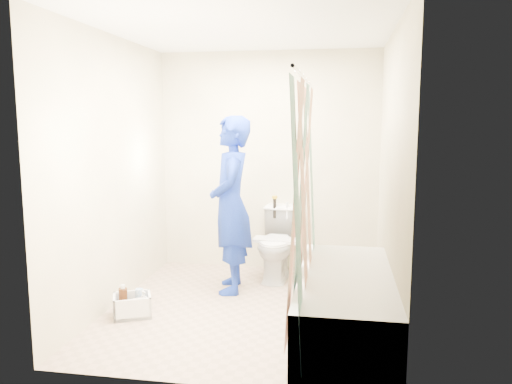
% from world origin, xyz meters
% --- Properties ---
extents(floor, '(2.60, 2.60, 0.00)m').
position_xyz_m(floor, '(0.00, 0.00, 0.00)').
color(floor, tan).
rests_on(floor, ground).
extents(ceiling, '(2.40, 2.60, 0.02)m').
position_xyz_m(ceiling, '(0.00, 0.00, 2.40)').
color(ceiling, white).
rests_on(ceiling, wall_back).
extents(wall_back, '(2.40, 0.02, 2.40)m').
position_xyz_m(wall_back, '(0.00, 1.30, 1.20)').
color(wall_back, beige).
rests_on(wall_back, ground).
extents(wall_front, '(2.40, 0.02, 2.40)m').
position_xyz_m(wall_front, '(0.00, -1.30, 1.20)').
color(wall_front, beige).
rests_on(wall_front, ground).
extents(wall_left, '(0.02, 2.60, 2.40)m').
position_xyz_m(wall_left, '(-1.20, 0.00, 1.20)').
color(wall_left, beige).
rests_on(wall_left, ground).
extents(wall_right, '(0.02, 2.60, 2.40)m').
position_xyz_m(wall_right, '(1.20, 0.00, 1.20)').
color(wall_right, beige).
rests_on(wall_right, ground).
extents(bathtub, '(0.70, 1.75, 0.50)m').
position_xyz_m(bathtub, '(0.85, -0.43, 0.27)').
color(bathtub, white).
rests_on(bathtub, ground).
extents(curtain_rod, '(0.02, 1.90, 0.02)m').
position_xyz_m(curtain_rod, '(0.52, -0.43, 1.95)').
color(curtain_rod, silver).
rests_on(curtain_rod, wall_back).
extents(shower_curtain, '(0.06, 1.75, 1.80)m').
position_xyz_m(shower_curtain, '(0.52, -0.43, 1.02)').
color(shower_curtain, white).
rests_on(shower_curtain, curtain_rod).
extents(toilet, '(0.47, 0.76, 0.74)m').
position_xyz_m(toilet, '(0.16, 0.95, 0.37)').
color(toilet, white).
rests_on(toilet, ground).
extents(tank_lid, '(0.47, 0.23, 0.03)m').
position_xyz_m(tank_lid, '(0.15, 0.83, 0.44)').
color(tank_lid, white).
rests_on(tank_lid, toilet).
extents(tank_internals, '(0.18, 0.06, 0.24)m').
position_xyz_m(tank_internals, '(0.13, 1.15, 0.73)').
color(tank_internals, black).
rests_on(tank_internals, toilet).
extents(plumber, '(0.52, 0.69, 1.70)m').
position_xyz_m(plumber, '(-0.24, 0.48, 0.85)').
color(plumber, navy).
rests_on(plumber, ground).
extents(cleaning_caddy, '(0.39, 0.36, 0.24)m').
position_xyz_m(cleaning_caddy, '(-0.92, -0.31, 0.09)').
color(cleaning_caddy, silver).
rests_on(cleaning_caddy, ground).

